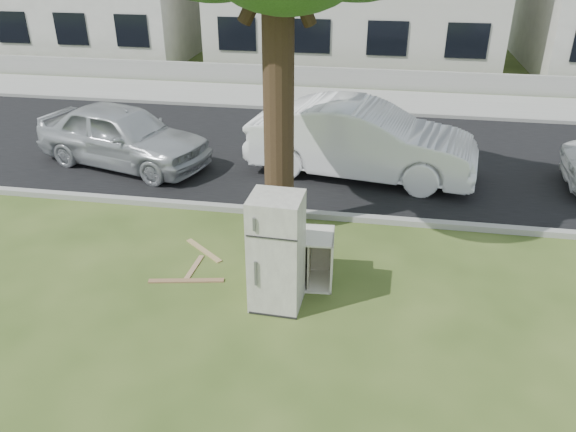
% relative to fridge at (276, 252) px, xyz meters
% --- Properties ---
extents(ground, '(120.00, 120.00, 0.00)m').
position_rel_fridge_xyz_m(ground, '(0.02, 0.47, -0.91)').
color(ground, '#344719').
extents(road, '(120.00, 7.00, 0.01)m').
position_rel_fridge_xyz_m(road, '(0.02, 6.47, -0.90)').
color(road, black).
rests_on(road, ground).
extents(kerb_near, '(120.00, 0.18, 0.12)m').
position_rel_fridge_xyz_m(kerb_near, '(0.02, 2.92, -0.91)').
color(kerb_near, gray).
rests_on(kerb_near, ground).
extents(kerb_far, '(120.00, 0.18, 0.12)m').
position_rel_fridge_xyz_m(kerb_far, '(0.02, 10.02, -0.91)').
color(kerb_far, gray).
rests_on(kerb_far, ground).
extents(sidewalk, '(120.00, 2.80, 0.01)m').
position_rel_fridge_xyz_m(sidewalk, '(0.02, 11.47, -0.90)').
color(sidewalk, gray).
rests_on(sidewalk, ground).
extents(low_wall, '(120.00, 0.15, 0.70)m').
position_rel_fridge_xyz_m(low_wall, '(0.02, 13.07, -0.56)').
color(low_wall, gray).
rests_on(low_wall, ground).
extents(fridge, '(0.78, 0.73, 1.82)m').
position_rel_fridge_xyz_m(fridge, '(0.00, 0.00, 0.00)').
color(fridge, silver).
rests_on(fridge, ground).
extents(cabinet, '(1.17, 0.77, 0.88)m').
position_rel_fridge_xyz_m(cabinet, '(0.22, 0.66, -0.47)').
color(cabinet, beige).
rests_on(cabinet, ground).
extents(plank_a, '(1.23, 0.33, 0.02)m').
position_rel_fridge_xyz_m(plank_a, '(-1.58, 0.33, -0.90)').
color(plank_a, olive).
rests_on(plank_a, ground).
extents(plank_b, '(0.84, 0.72, 0.02)m').
position_rel_fridge_xyz_m(plank_b, '(-1.58, 1.30, -0.90)').
color(plank_b, tan).
rests_on(plank_b, ground).
extents(plank_c, '(0.12, 0.78, 0.02)m').
position_rel_fridge_xyz_m(plank_c, '(-1.58, 0.73, -0.90)').
color(plank_c, '#A47E5B').
rests_on(plank_c, ground).
extents(car_center, '(5.35, 2.54, 1.69)m').
position_rel_fridge_xyz_m(car_center, '(0.98, 5.26, -0.06)').
color(car_center, white).
rests_on(car_center, ground).
extents(car_left, '(4.62, 2.84, 1.47)m').
position_rel_fridge_xyz_m(car_left, '(-4.66, 4.95, -0.17)').
color(car_left, '#A8ACAF').
rests_on(car_left, ground).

